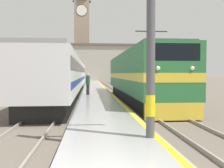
% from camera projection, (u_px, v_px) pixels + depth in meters
% --- Properties ---
extents(ground_plane, '(200.00, 200.00, 0.00)m').
position_uv_depth(ground_plane, '(95.00, 91.00, 34.01)').
color(ground_plane, '#60564C').
extents(platform, '(2.81, 140.00, 0.44)m').
position_uv_depth(platform, '(96.00, 92.00, 29.03)').
color(platform, '#999999').
rests_on(platform, ground).
extents(rail_track_near, '(2.83, 140.00, 0.16)m').
position_uv_depth(rail_track_near, '(124.00, 93.00, 29.31)').
color(rail_track_near, '#60564C').
rests_on(rail_track_near, ground).
extents(rail_track_far, '(2.83, 140.00, 0.16)m').
position_uv_depth(rail_track_far, '(69.00, 94.00, 28.79)').
color(rail_track_far, '#60564C').
rests_on(rail_track_far, ground).
extents(locomotive_train, '(2.92, 18.82, 4.91)m').
position_uv_depth(locomotive_train, '(138.00, 76.00, 21.13)').
color(locomotive_train, black).
rests_on(locomotive_train, ground).
extents(passenger_train, '(2.92, 33.30, 3.68)m').
position_uv_depth(passenger_train, '(68.00, 76.00, 27.22)').
color(passenger_train, black).
rests_on(passenger_train, ground).
extents(person_on_platform, '(0.34, 0.34, 1.82)m').
position_uv_depth(person_on_platform, '(88.00, 83.00, 22.12)').
color(person_on_platform, '#23232D').
rests_on(person_on_platform, platform).
extents(clock_tower, '(5.67, 5.67, 28.27)m').
position_uv_depth(clock_tower, '(82.00, 32.00, 80.21)').
color(clock_tower, gray).
rests_on(clock_tower, ground).
extents(station_building, '(27.02, 8.48, 9.75)m').
position_uv_depth(station_building, '(99.00, 63.00, 69.40)').
color(station_building, '#A8A399').
rests_on(station_building, ground).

